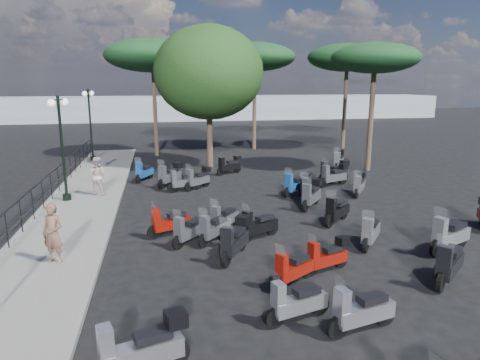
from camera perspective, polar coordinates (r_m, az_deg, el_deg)
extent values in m
plane|color=black|center=(14.85, 2.63, -6.56)|extent=(120.00, 120.00, 0.00)
cube|color=slate|center=(17.62, -20.89, -4.01)|extent=(3.00, 30.00, 0.15)
cylinder|color=black|center=(14.41, -28.66, -5.89)|extent=(0.04, 0.04, 1.10)
cylinder|color=black|center=(15.65, -27.17, -4.31)|extent=(0.04, 0.04, 1.10)
cylinder|color=black|center=(16.92, -25.90, -2.95)|extent=(0.04, 0.04, 1.10)
cylinder|color=black|center=(18.20, -24.82, -1.79)|extent=(0.04, 0.04, 1.10)
cylinder|color=black|center=(19.49, -23.88, -0.78)|extent=(0.04, 0.04, 1.10)
cylinder|color=black|center=(20.79, -23.06, 0.10)|extent=(0.04, 0.04, 1.10)
cylinder|color=black|center=(22.10, -22.33, 0.88)|extent=(0.04, 0.04, 1.10)
cylinder|color=black|center=(23.41, -21.69, 1.57)|extent=(0.04, 0.04, 1.10)
cylinder|color=black|center=(24.73, -21.11, 2.19)|extent=(0.04, 0.04, 1.10)
cylinder|color=black|center=(26.06, -20.59, 2.75)|extent=(0.04, 0.04, 1.10)
cylinder|color=black|center=(27.39, -20.13, 3.25)|extent=(0.04, 0.04, 1.10)
cylinder|color=black|center=(28.73, -19.70, 3.70)|extent=(0.04, 0.04, 1.10)
cylinder|color=black|center=(30.06, -19.31, 4.11)|extent=(0.04, 0.04, 1.10)
cube|color=black|center=(17.43, -25.51, -0.67)|extent=(0.04, 26.00, 0.04)
cube|color=black|center=(17.55, -25.34, -2.35)|extent=(0.04, 26.00, 0.04)
cylinder|color=black|center=(19.20, -22.07, -2.11)|extent=(0.34, 0.34, 0.26)
cylinder|color=black|center=(18.81, -22.59, 3.81)|extent=(0.12, 0.12, 4.27)
cylinder|color=black|center=(18.63, -23.12, 9.82)|extent=(0.35, 0.93, 0.04)
sphere|color=white|center=(19.05, -22.35, 9.61)|extent=(0.30, 0.30, 0.30)
sphere|color=white|center=(18.23, -23.86, 9.36)|extent=(0.30, 0.30, 0.30)
cylinder|color=black|center=(28.35, -18.99, 2.78)|extent=(0.35, 0.35, 0.26)
cylinder|color=black|center=(28.09, -19.30, 6.91)|extent=(0.12, 0.12, 4.38)
cylinder|color=black|center=(27.97, -19.61, 11.03)|extent=(0.30, 0.96, 0.04)
sphere|color=white|center=(28.42, -19.20, 10.86)|extent=(0.31, 0.31, 0.31)
sphere|color=white|center=(27.52, -20.01, 10.75)|extent=(0.31, 0.31, 0.31)
imported|color=brown|center=(12.62, -23.67, -6.58)|extent=(0.72, 0.61, 1.66)
imported|color=#C3A7A5|center=(19.52, -18.52, 0.53)|extent=(0.96, 0.84, 1.66)
cylinder|color=black|center=(8.29, -8.53, -21.84)|extent=(0.52, 0.25, 0.51)
cube|color=#A3A4AE|center=(8.05, -12.77, -21.58)|extent=(1.42, 0.75, 0.36)
cube|color=black|center=(7.92, -11.56, -19.56)|extent=(0.70, 0.49, 0.15)
cube|color=#A3A4AE|center=(7.79, -17.45, -20.56)|extent=(0.32, 0.37, 0.74)
plane|color=white|center=(7.53, -18.20, -17.61)|extent=(0.20, 0.41, 0.39)
cube|color=black|center=(7.93, -8.55, -17.79)|extent=(0.44, 0.43, 0.27)
cylinder|color=black|center=(14.15, -3.44, -6.60)|extent=(0.38, 0.39, 0.45)
cylinder|color=black|center=(15.02, -0.84, -5.40)|extent=(0.38, 0.39, 0.45)
cube|color=#45494D|center=(14.56, -2.00, -5.30)|extent=(1.09, 1.11, 0.32)
cube|color=black|center=(14.61, -1.64, -4.15)|extent=(0.60, 0.61, 0.13)
cube|color=#45494D|center=(14.07, -3.28, -4.85)|extent=(0.35, 0.35, 0.66)
plane|color=white|center=(13.90, -3.44, -3.23)|extent=(0.31, 0.30, 0.35)
cylinder|color=black|center=(14.14, -11.38, -6.83)|extent=(0.47, 0.26, 0.47)
cylinder|color=black|center=(14.57, -7.09, -6.07)|extent=(0.47, 0.26, 0.47)
cube|color=maroon|center=(14.31, -9.05, -5.76)|extent=(1.29, 0.78, 0.33)
cube|color=black|center=(14.28, -8.48, -4.62)|extent=(0.65, 0.49, 0.14)
cube|color=maroon|center=(14.02, -11.16, -5.07)|extent=(0.31, 0.35, 0.68)
plane|color=white|center=(13.88, -11.46, -3.39)|extent=(0.21, 0.37, 0.36)
cylinder|color=black|center=(20.48, -10.40, -0.52)|extent=(0.40, 0.46, 0.51)
cylinder|color=black|center=(21.46, -8.32, 0.18)|extent=(0.40, 0.46, 0.51)
cube|color=#45494D|center=(20.97, -9.27, 0.37)|extent=(1.14, 1.30, 0.36)
cube|color=black|center=(21.04, -9.00, 1.26)|extent=(0.64, 0.70, 0.15)
cube|color=#45494D|center=(20.44, -10.31, 0.86)|extent=(0.39, 0.38, 0.74)
plane|color=white|center=(20.29, -10.48, 2.14)|extent=(0.37, 0.32, 0.39)
cube|color=black|center=(21.34, -8.34, 1.97)|extent=(0.49, 0.49, 0.28)
cylinder|color=black|center=(21.90, -13.35, 0.17)|extent=(0.31, 0.46, 0.47)
cylinder|color=black|center=(22.90, -11.88, 0.80)|extent=(0.31, 0.46, 0.47)
cube|color=#194B95|center=(22.40, -12.56, 0.96)|extent=(0.89, 1.29, 0.33)
cube|color=black|center=(22.49, -12.38, 1.73)|extent=(0.54, 0.66, 0.14)
cube|color=#194B95|center=(21.87, -13.31, 1.37)|extent=(0.36, 0.33, 0.69)
plane|color=white|center=(21.74, -13.45, 2.48)|extent=(0.37, 0.24, 0.37)
cylinder|color=black|center=(11.87, -1.88, -10.41)|extent=(0.36, 0.50, 0.51)
cylinder|color=black|center=(12.97, 0.27, -8.30)|extent=(0.36, 0.50, 0.51)
cube|color=black|center=(12.39, -0.67, -8.40)|extent=(1.03, 1.38, 0.36)
cube|color=black|center=(12.44, -0.37, -6.83)|extent=(0.60, 0.72, 0.15)
cube|color=black|center=(11.75, -1.74, -8.05)|extent=(0.40, 0.37, 0.75)
plane|color=white|center=(11.53, -1.88, -5.93)|extent=(0.39, 0.28, 0.40)
cube|color=black|center=(12.76, 0.30, -5.40)|extent=(0.48, 0.49, 0.28)
cylinder|color=black|center=(10.66, 5.27, -13.55)|extent=(0.41, 0.31, 0.43)
cylinder|color=black|center=(11.42, 8.94, -11.76)|extent=(0.41, 0.31, 0.43)
cube|color=maroon|center=(10.99, 7.36, -11.79)|extent=(1.15, 0.90, 0.31)
cube|color=black|center=(11.00, 7.91, -10.35)|extent=(0.60, 0.52, 0.13)
cube|color=maroon|center=(10.53, 5.59, -11.40)|extent=(0.31, 0.34, 0.63)
plane|color=white|center=(10.33, 5.44, -9.43)|extent=(0.25, 0.33, 0.34)
cylinder|color=black|center=(13.52, 0.72, -7.50)|extent=(0.46, 0.31, 0.47)
cylinder|color=black|center=(14.26, 4.35, -6.43)|extent=(0.46, 0.31, 0.47)
cube|color=black|center=(13.85, 2.74, -6.22)|extent=(1.28, 0.90, 0.33)
cube|color=black|center=(13.87, 3.26, -5.01)|extent=(0.66, 0.54, 0.14)
cube|color=black|center=(13.41, 0.98, -5.62)|extent=(0.33, 0.36, 0.69)
plane|color=white|center=(13.24, 0.79, -3.87)|extent=(0.25, 0.36, 0.36)
cylinder|color=black|center=(19.80, -9.03, -1.00)|extent=(0.48, 0.23, 0.47)
cylinder|color=black|center=(20.17, -5.87, -0.64)|extent=(0.48, 0.23, 0.47)
cube|color=#45494D|center=(19.95, -7.31, -0.31)|extent=(1.31, 0.68, 0.33)
cube|color=black|center=(19.95, -6.89, 0.51)|extent=(0.64, 0.45, 0.14)
cube|color=#45494D|center=(19.72, -8.86, 0.30)|extent=(0.29, 0.34, 0.68)
plane|color=white|center=(19.61, -9.07, 1.53)|extent=(0.18, 0.38, 0.36)
cylinder|color=black|center=(19.88, -6.84, -0.87)|extent=(0.42, 0.38, 0.47)
cylinder|color=black|center=(20.68, -4.54, -0.27)|extent=(0.42, 0.38, 0.47)
cube|color=#45494D|center=(20.27, -5.58, -0.06)|extent=(1.17, 1.07, 0.33)
cube|color=black|center=(20.32, -5.28, 0.76)|extent=(0.63, 0.60, 0.14)
cube|color=#45494D|center=(19.83, -6.72, 0.42)|extent=(0.35, 0.36, 0.68)
plane|color=white|center=(19.70, -6.87, 1.63)|extent=(0.30, 0.33, 0.36)
cube|color=black|center=(20.56, -4.54, 1.42)|extent=(0.45, 0.45, 0.25)
cylinder|color=black|center=(9.26, 4.66, -17.86)|extent=(0.46, 0.21, 0.45)
cylinder|color=black|center=(9.82, 10.55, -16.11)|extent=(0.46, 0.21, 0.45)
cube|color=gray|center=(9.47, 7.98, -16.02)|extent=(1.27, 0.65, 0.32)
cube|color=black|center=(9.43, 8.87, -14.36)|extent=(0.62, 0.43, 0.13)
cube|color=gray|center=(9.08, 5.13, -15.39)|extent=(0.28, 0.33, 0.66)
plane|color=white|center=(8.86, 4.87, -13.05)|extent=(0.17, 0.37, 0.35)
cylinder|color=black|center=(9.10, 12.85, -18.67)|extent=(0.49, 0.21, 0.48)
cylinder|color=black|center=(9.79, 18.77, -16.63)|extent=(0.49, 0.21, 0.48)
cube|color=#A3A4AE|center=(9.37, 16.25, -16.59)|extent=(1.35, 0.63, 0.34)
cube|color=black|center=(9.34, 17.20, -14.80)|extent=(0.66, 0.43, 0.14)
cube|color=#A3A4AE|center=(8.91, 13.43, -15.98)|extent=(0.28, 0.34, 0.70)
plane|color=white|center=(8.67, 13.27, -13.46)|extent=(0.17, 0.39, 0.37)
cylinder|color=black|center=(11.51, 9.40, -11.60)|extent=(0.43, 0.23, 0.42)
cylinder|color=black|center=(12.17, 13.31, -10.38)|extent=(0.43, 0.23, 0.42)
cube|color=maroon|center=(11.80, 11.61, -10.22)|extent=(1.18, 0.67, 0.30)
cube|color=black|center=(11.80, 12.22, -8.95)|extent=(0.59, 0.43, 0.12)
cube|color=maroon|center=(11.39, 9.76, -9.66)|extent=(0.27, 0.32, 0.62)
plane|color=white|center=(11.21, 9.63, -7.84)|extent=(0.18, 0.34, 0.33)
cube|color=black|center=(11.97, 13.51, -7.87)|extent=(0.38, 0.37, 0.23)
cylinder|color=black|center=(15.22, 11.84, -5.38)|extent=(0.43, 0.40, 0.48)
cylinder|color=black|center=(16.27, 13.68, -4.27)|extent=(0.43, 0.40, 0.48)
cube|color=black|center=(15.74, 12.90, -4.13)|extent=(1.20, 1.13, 0.34)
cube|color=black|center=(15.81, 13.21, -3.01)|extent=(0.65, 0.63, 0.14)
cube|color=black|center=(15.15, 12.05, -3.64)|extent=(0.37, 0.37, 0.70)
plane|color=white|center=(14.98, 12.03, -2.04)|extent=(0.31, 0.34, 0.37)
cylinder|color=black|center=(16.83, 8.73, -3.42)|extent=(0.40, 0.46, 0.51)
cylinder|color=black|center=(17.98, 10.10, -2.40)|extent=(0.40, 0.46, 0.51)
cube|color=#45494D|center=(17.40, 9.52, -2.25)|extent=(1.14, 1.29, 0.36)
cube|color=black|center=(17.49, 9.74, -1.18)|extent=(0.64, 0.69, 0.15)
cube|color=#45494D|center=(16.78, 8.89, -1.76)|extent=(0.39, 0.38, 0.74)
plane|color=white|center=(16.61, 8.87, -0.23)|extent=(0.36, 0.32, 0.39)
cube|color=black|center=(17.84, 10.20, -0.30)|extent=(0.49, 0.49, 0.27)
cylinder|color=black|center=(23.10, -2.61, 1.15)|extent=(0.45, 0.30, 0.46)
cylinder|color=black|center=(23.77, -0.38, 1.50)|extent=(0.45, 0.30, 0.46)
cube|color=black|center=(23.42, -1.39, 1.75)|extent=(1.24, 0.86, 0.32)
cube|color=black|center=(23.47, -1.08, 2.44)|extent=(0.64, 0.52, 0.13)
cube|color=black|center=(23.06, -2.47, 2.24)|extent=(0.32, 0.35, 0.66)
plane|color=white|center=(22.95, -2.60, 3.27)|extent=(0.23, 0.35, 0.35)
cube|color=black|center=(23.66, -0.35, 2.95)|extent=(0.43, 0.42, 0.25)
cylinder|color=black|center=(11.63, 25.22, -12.19)|extent=(0.47, 0.42, 0.53)
cylinder|color=black|center=(12.82, 26.69, -10.00)|extent=(0.47, 0.42, 0.53)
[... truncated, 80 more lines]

